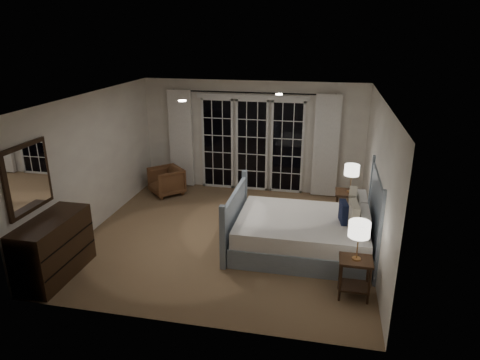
% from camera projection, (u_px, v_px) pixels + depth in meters
% --- Properties ---
extents(floor, '(5.00, 5.00, 0.00)m').
position_uv_depth(floor, '(227.00, 236.00, 7.76)').
color(floor, brown).
rests_on(floor, ground).
extents(ceiling, '(5.00, 5.00, 0.00)m').
position_uv_depth(ceiling, '(226.00, 98.00, 6.93)').
color(ceiling, white).
rests_on(ceiling, wall_back).
extents(wall_left, '(0.02, 5.00, 2.50)m').
position_uv_depth(wall_left, '(94.00, 162.00, 7.83)').
color(wall_left, white).
rests_on(wall_left, floor).
extents(wall_right, '(0.02, 5.00, 2.50)m').
position_uv_depth(wall_right, '(377.00, 181.00, 6.87)').
color(wall_right, white).
rests_on(wall_right, floor).
extents(wall_back, '(5.00, 0.02, 2.50)m').
position_uv_depth(wall_back, '(252.00, 137.00, 9.65)').
color(wall_back, white).
rests_on(wall_back, floor).
extents(wall_front, '(5.00, 0.02, 2.50)m').
position_uv_depth(wall_front, '(177.00, 236.00, 5.04)').
color(wall_front, white).
rests_on(wall_front, floor).
extents(french_doors, '(2.50, 0.04, 2.20)m').
position_uv_depth(french_doors, '(252.00, 144.00, 9.67)').
color(french_doors, black).
rests_on(french_doors, wall_back).
extents(curtain_rod, '(3.50, 0.03, 0.03)m').
position_uv_depth(curtain_rod, '(252.00, 93.00, 9.23)').
color(curtain_rod, black).
rests_on(curtain_rod, wall_back).
extents(curtain_left, '(0.55, 0.10, 2.25)m').
position_uv_depth(curtain_left, '(181.00, 139.00, 9.89)').
color(curtain_left, white).
rests_on(curtain_left, curtain_rod).
extents(curtain_right, '(0.55, 0.10, 2.25)m').
position_uv_depth(curtain_right, '(326.00, 146.00, 9.26)').
color(curtain_right, white).
rests_on(curtain_right, curtain_rod).
extents(downlight_a, '(0.12, 0.12, 0.01)m').
position_uv_depth(downlight_a, '(279.00, 94.00, 7.33)').
color(downlight_a, white).
rests_on(downlight_a, ceiling).
extents(downlight_b, '(0.12, 0.12, 0.01)m').
position_uv_depth(downlight_b, '(182.00, 101.00, 6.68)').
color(downlight_b, white).
rests_on(downlight_b, ceiling).
extents(bed, '(2.36, 1.70, 1.38)m').
position_uv_depth(bed, '(305.00, 232.00, 7.16)').
color(bed, gray).
rests_on(bed, floor).
extents(nightstand_left, '(0.45, 0.36, 0.59)m').
position_uv_depth(nightstand_left, '(355.00, 272.00, 5.89)').
color(nightstand_left, '#321B10').
rests_on(nightstand_left, floor).
extents(nightstand_right, '(0.53, 0.42, 0.69)m').
position_uv_depth(nightstand_right, '(349.00, 203.00, 8.03)').
color(nightstand_right, '#321B10').
rests_on(nightstand_right, floor).
extents(lamp_left, '(0.29, 0.29, 0.56)m').
position_uv_depth(lamp_left, '(359.00, 230.00, 5.67)').
color(lamp_left, '#BA844A').
rests_on(lamp_left, nightstand_left).
extents(lamp_right, '(0.27, 0.27, 0.53)m').
position_uv_depth(lamp_right, '(352.00, 171.00, 7.81)').
color(lamp_right, '#BA844A').
rests_on(lamp_right, nightstand_right).
extents(armchair, '(0.95, 0.95, 0.62)m').
position_uv_depth(armchair, '(166.00, 181.00, 9.64)').
color(armchair, brown).
rests_on(armchair, floor).
extents(dresser, '(0.56, 1.31, 0.93)m').
position_uv_depth(dresser, '(54.00, 248.00, 6.38)').
color(dresser, '#321B10').
rests_on(dresser, floor).
extents(mirror, '(0.05, 0.85, 1.00)m').
position_uv_depth(mirror, '(28.00, 178.00, 6.06)').
color(mirror, '#321B10').
rests_on(mirror, wall_left).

